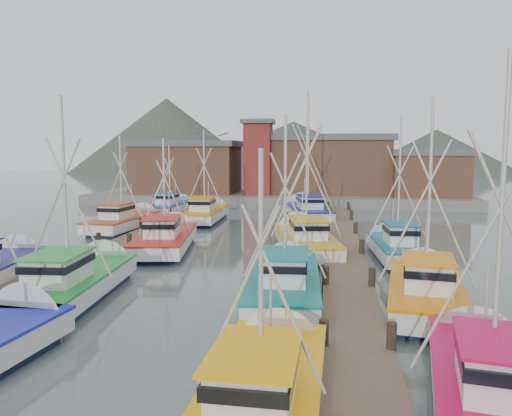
# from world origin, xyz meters

# --- Properties ---
(ground) EXTENTS (260.00, 260.00, 0.00)m
(ground) POSITION_xyz_m (0.00, 0.00, 0.00)
(ground) COLOR #50605E
(ground) RESTS_ON ground
(dock_left) EXTENTS (2.30, 46.00, 1.50)m
(dock_left) POSITION_xyz_m (-7.00, 4.04, 0.21)
(dock_left) COLOR brown
(dock_left) RESTS_ON ground
(dock_right) EXTENTS (2.30, 46.00, 1.50)m
(dock_right) POSITION_xyz_m (7.00, 4.04, 0.21)
(dock_right) COLOR brown
(dock_right) RESTS_ON ground
(quay) EXTENTS (44.00, 16.00, 1.20)m
(quay) POSITION_xyz_m (0.00, 37.00, 0.60)
(quay) COLOR slate
(quay) RESTS_ON ground
(shed_left) EXTENTS (12.72, 8.48, 6.20)m
(shed_left) POSITION_xyz_m (-11.00, 35.00, 4.34)
(shed_left) COLOR brown
(shed_left) RESTS_ON quay
(shed_center) EXTENTS (14.84, 9.54, 6.90)m
(shed_center) POSITION_xyz_m (6.00, 37.00, 4.69)
(shed_center) COLOR brown
(shed_center) RESTS_ON quay
(shed_right) EXTENTS (8.48, 6.36, 5.20)m
(shed_right) POSITION_xyz_m (17.00, 34.00, 3.84)
(shed_right) COLOR brown
(shed_right) RESTS_ON quay
(lookout_tower) EXTENTS (3.60, 3.60, 8.50)m
(lookout_tower) POSITION_xyz_m (-2.00, 33.00, 5.55)
(lookout_tower) COLOR maroon
(lookout_tower) RESTS_ON quay
(distant_hills) EXTENTS (175.00, 140.00, 42.00)m
(distant_hills) POSITION_xyz_m (-12.76, 122.59, 0.00)
(distant_hills) COLOR #434C40
(distant_hills) RESTS_ON ground
(boat_1) EXTENTS (2.88, 8.48, 6.99)m
(boat_1) POSITION_xyz_m (4.68, -12.69, 0.67)
(boat_1) COLOR #101937
(boat_1) RESTS_ON ground
(boat_3) EXTENTS (3.81, 8.47, 9.08)m
(boat_3) POSITION_xyz_m (9.98, -11.43, 0.68)
(boat_3) COLOR #101937
(boat_3) RESTS_ON ground
(boat_4) EXTENTS (3.74, 9.57, 9.28)m
(boat_4) POSITION_xyz_m (-4.55, -4.21, 0.68)
(boat_4) COLOR #101937
(boat_4) RESTS_ON ground
(boat_5) EXTENTS (3.44, 9.15, 8.45)m
(boat_5) POSITION_xyz_m (4.29, -2.91, 0.68)
(boat_5) COLOR #101937
(boat_5) RESTS_ON ground
(boat_7) EXTENTS (3.86, 8.97, 9.05)m
(boat_7) POSITION_xyz_m (10.01, -3.17, 0.68)
(boat_7) COLOR #101937
(boat_7) RESTS_ON ground
(boat_8) EXTENTS (4.49, 10.02, 7.89)m
(boat_8) POSITION_xyz_m (-4.13, 6.62, 0.68)
(boat_8) COLOR #101937
(boat_8) RESTS_ON ground
(boat_9) EXTENTS (4.81, 10.41, 10.78)m
(boat_9) POSITION_xyz_m (4.59, 7.40, 0.69)
(boat_9) COLOR #101937
(boat_9) RESTS_ON ground
(boat_10) EXTENTS (3.48, 9.15, 8.34)m
(boat_10) POSITION_xyz_m (-9.83, 13.62, 0.68)
(boat_10) COLOR #101937
(boat_10) RESTS_ON ground
(boat_11) EXTENTS (3.50, 8.12, 8.77)m
(boat_11) POSITION_xyz_m (9.95, 5.80, 0.68)
(boat_11) COLOR #101937
(boat_11) RESTS_ON ground
(boat_12) EXTENTS (3.58, 9.29, 8.84)m
(boat_12) POSITION_xyz_m (-4.73, 19.33, 0.68)
(boat_12) COLOR #101937
(boat_12) RESTS_ON ground
(boat_13) EXTENTS (5.18, 10.66, 11.78)m
(boat_13) POSITION_xyz_m (4.02, 22.77, 0.69)
(boat_13) COLOR #101937
(boat_13) RESTS_ON ground
(boat_14) EXTENTS (3.11, 8.35, 7.46)m
(boat_14) POSITION_xyz_m (-9.26, 23.69, 0.68)
(boat_14) COLOR #101937
(boat_14) RESTS_ON ground
(gull_near) EXTENTS (1.55, 0.65, 0.24)m
(gull_near) POSITION_xyz_m (0.05, -1.95, 7.14)
(gull_near) COLOR slate
(gull_near) RESTS_ON ground
(gull_far) EXTENTS (1.49, 0.65, 0.24)m
(gull_far) POSITION_xyz_m (-0.28, 4.21, 7.15)
(gull_far) COLOR slate
(gull_far) RESTS_ON ground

